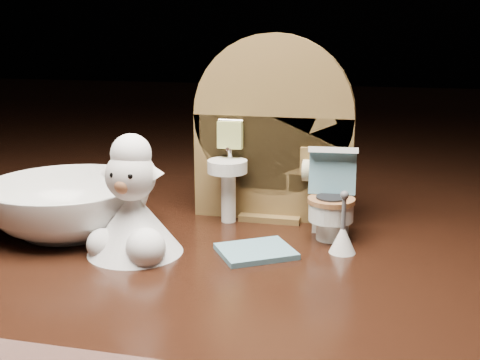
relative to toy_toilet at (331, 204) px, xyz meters
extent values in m
cube|color=#33180D|center=(-0.05, -0.03, -0.08)|extent=(2.50, 2.50, 0.10)
cube|color=brown|center=(-0.05, 0.04, 0.02)|extent=(0.13, 0.02, 0.09)
cylinder|color=brown|center=(-0.05, 0.04, 0.06)|extent=(0.13, 0.02, 0.13)
cube|color=brown|center=(-0.05, 0.04, -0.02)|extent=(0.05, 0.04, 0.01)
cylinder|color=white|center=(-0.08, 0.02, 0.00)|extent=(0.01, 0.01, 0.04)
cylinder|color=white|center=(-0.08, 0.01, 0.02)|extent=(0.03, 0.03, 0.01)
cylinder|color=silver|center=(-0.08, 0.02, 0.03)|extent=(0.00, 0.00, 0.01)
cube|color=tan|center=(-0.08, 0.02, 0.05)|extent=(0.02, 0.01, 0.02)
cube|color=brown|center=(-0.02, 0.03, 0.03)|extent=(0.02, 0.01, 0.02)
cylinder|color=beige|center=(-0.02, 0.02, 0.02)|extent=(0.02, 0.02, 0.02)
cylinder|color=white|center=(0.00, -0.01, -0.02)|extent=(0.02, 0.02, 0.02)
cylinder|color=white|center=(0.00, -0.01, 0.00)|extent=(0.03, 0.03, 0.01)
cylinder|color=#915B34|center=(0.00, -0.01, 0.01)|extent=(0.03, 0.03, 0.00)
cube|color=white|center=(0.00, 0.01, 0.00)|extent=(0.03, 0.02, 0.04)
cube|color=#5A8A9B|center=(0.00, 0.01, 0.02)|extent=(0.04, 0.02, 0.04)
cube|color=white|center=(0.00, 0.00, 0.04)|extent=(0.04, 0.01, 0.01)
cylinder|color=#96A120|center=(0.01, 0.01, 0.02)|extent=(0.01, 0.01, 0.01)
cube|color=#5A8A9B|center=(-0.05, -0.05, -0.02)|extent=(0.06, 0.06, 0.00)
cone|color=white|center=(0.01, -0.03, -0.01)|extent=(0.02, 0.02, 0.02)
cylinder|color=#59595B|center=(0.01, -0.03, 0.00)|extent=(0.00, 0.00, 0.02)
sphere|color=#59595B|center=(0.01, -0.03, 0.02)|extent=(0.01, 0.01, 0.01)
cone|color=white|center=(-0.13, -0.07, 0.00)|extent=(0.07, 0.07, 0.05)
sphere|color=white|center=(-0.12, -0.08, -0.01)|extent=(0.03, 0.03, 0.03)
sphere|color=white|center=(-0.15, -0.08, -0.02)|extent=(0.02, 0.02, 0.02)
sphere|color=silver|center=(-0.13, -0.07, 0.03)|extent=(0.03, 0.03, 0.03)
sphere|color=#AB6E47|center=(-0.13, -0.08, 0.03)|extent=(0.01, 0.01, 0.01)
sphere|color=white|center=(-0.13, -0.07, 0.05)|extent=(0.03, 0.03, 0.03)
cone|color=silver|center=(-0.15, -0.07, 0.04)|extent=(0.02, 0.01, 0.02)
cone|color=silver|center=(-0.12, -0.07, 0.04)|extent=(0.02, 0.01, 0.02)
sphere|color=black|center=(-0.14, -0.08, 0.03)|extent=(0.00, 0.00, 0.00)
sphere|color=black|center=(-0.13, -0.08, 0.03)|extent=(0.00, 0.00, 0.00)
imported|color=white|center=(-0.20, -0.04, -0.01)|extent=(0.15, 0.15, 0.04)
camera|label=1|loc=(0.03, -0.44, 0.13)|focal=45.00mm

